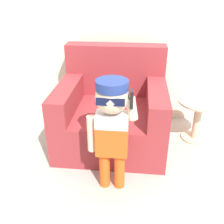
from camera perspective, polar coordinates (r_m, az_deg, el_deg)
The scene contains 5 objects.
ground_plane at distance 2.80m, azimuth 0.90°, elevation -7.57°, with size 10.00×10.00×0.00m, color #ADA89E.
wall_back at distance 3.07m, azimuth 2.48°, elevation 21.60°, with size 10.00×0.05×2.60m.
armchair at distance 2.77m, azimuth 0.14°, elevation 0.18°, with size 1.08×1.00×0.97m.
person_child at distance 1.98m, azimuth -0.06°, elevation -1.79°, with size 0.39×0.29×0.96m.
side_table at distance 2.95m, azimuth 18.14°, elevation -0.93°, with size 0.44×0.44×0.45m.
Camera 1 is at (0.20, -2.30, 1.60)m, focal length 42.00 mm.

